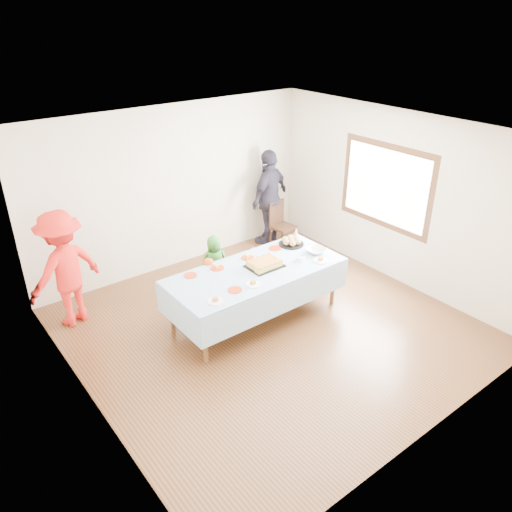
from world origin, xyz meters
The scene contains 22 objects.
ground centered at (0.00, 0.00, 0.00)m, with size 5.00×5.00×0.00m, color #452A13.
room_walls centered at (0.05, 0.00, 1.77)m, with size 5.04×5.04×2.72m.
party_table centered at (0.01, 0.33, 0.72)m, with size 2.50×1.10×0.78m.
birthday_cake centered at (0.16, 0.33, 0.82)m, with size 0.49×0.38×0.09m.
rolls_tray centered at (0.92, 0.63, 0.83)m, with size 0.38×0.38×0.12m.
punch_bowl centered at (1.03, 0.20, 0.81)m, with size 0.28×0.28×0.07m, color silver.
party_hat centered at (1.13, 0.76, 0.87)m, with size 0.11×0.11×0.18m, color silver.
fork_pile centered at (0.67, 0.17, 0.81)m, with size 0.24×0.18×0.07m, color white, non-canonical shape.
plate_red_far_a centered at (-0.79, 0.73, 0.79)m, with size 0.18×0.18×0.01m, color #BB2C0E.
plate_red_far_b centered at (-0.39, 0.69, 0.79)m, with size 0.19×0.19×0.01m, color #BB2C0E.
plate_red_far_c centered at (0.13, 0.68, 0.79)m, with size 0.19×0.19×0.01m, color #BB2C0E.
plate_red_far_d centered at (0.64, 0.67, 0.79)m, with size 0.18×0.18×0.01m, color #BB2C0E.
plate_red_near centered at (-0.54, 0.05, 0.79)m, with size 0.19×0.19×0.01m, color #BB2C0E.
plate_white_left centered at (-0.89, -0.02, 0.79)m, with size 0.21×0.21×0.01m, color white.
plate_white_mid centered at (-0.27, 0.02, 0.79)m, with size 0.20×0.20×0.01m, color white.
plate_white_right centered at (0.90, -0.03, 0.79)m, with size 0.22×0.22×0.01m, color white.
dining_chair centered at (1.82, 1.93, 0.48)m, with size 0.42×0.42×0.86m.
toddler_left centered at (-0.42, 0.90, 0.43)m, with size 0.31×0.21×0.86m, color #C64D18.
toddler_mid centered at (0.02, 1.39, 0.45)m, with size 0.44×0.28×0.89m, color #2E7527.
toddler_right centered at (0.37, 0.90, 0.39)m, with size 0.38×0.30×0.78m, color #AB6150.
adult_left centered at (-2.10, 1.84, 0.84)m, with size 1.08×0.62×1.68m, color red.
adult_right centered at (1.77, 2.20, 0.89)m, with size 1.04×0.43×1.77m, color #272432.
Camera 1 is at (-3.67, -4.45, 4.06)m, focal length 35.00 mm.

